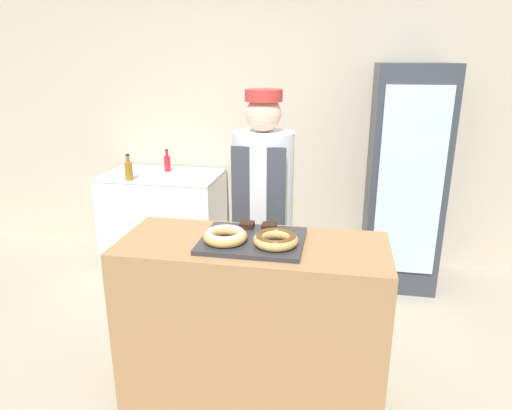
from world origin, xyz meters
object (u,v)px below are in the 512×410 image
beverage_fridge (404,178)px  chest_freezer (165,217)px  brownie_back_right (269,226)px  serving_tray (253,241)px  bottle_red (167,163)px  donut_chocolate_glaze (276,239)px  baker_person (263,214)px  brownie_back_left (247,225)px  donut_light_glaze (225,235)px  bottle_amber (129,170)px

beverage_fridge → chest_freezer: (-2.19, 0.01, -0.50)m
brownie_back_right → serving_tray: bearing=-111.9°
brownie_back_right → bottle_red: 2.12m
donut_chocolate_glaze → bottle_red: size_ratio=1.09×
serving_tray → baker_person: baker_person is taller
brownie_back_left → bottle_red: 2.05m
baker_person → beverage_fridge: 1.49m
donut_chocolate_glaze → chest_freezer: bearing=126.7°
donut_light_glaze → bottle_amber: (-1.28, 1.54, -0.07)m
brownie_back_left → bottle_red: bottle_red is taller
brownie_back_left → chest_freezer: 2.04m
bottle_red → chest_freezer: bearing=-95.0°
donut_light_glaze → bottle_red: 2.20m
baker_person → brownie_back_right: bearing=-76.8°
serving_tray → chest_freezer: (-1.21, 1.74, -0.55)m
brownie_back_left → baker_person: 0.52m
donut_light_glaze → chest_freezer: size_ratio=0.21×
donut_light_glaze → brownie_back_left: bearing=72.2°
donut_chocolate_glaze → chest_freezer: (-1.34, 1.80, -0.59)m
donut_chocolate_glaze → bottle_amber: (-1.54, 1.54, -0.07)m
donut_light_glaze → baker_person: baker_person is taller
baker_person → bottle_red: 1.65m
serving_tray → bottle_red: bearing=122.8°
bottle_red → donut_light_glaze: bearing=-61.0°
donut_chocolate_glaze → baker_person: baker_person is taller
serving_tray → brownie_back_right: bearing=68.1°
serving_tray → chest_freezer: bearing=124.9°
brownie_back_left → chest_freezer: bearing=126.0°
brownie_back_right → chest_freezer: (-1.27, 1.58, -0.58)m
donut_light_glaze → beverage_fridge: beverage_fridge is taller
donut_chocolate_glaze → bottle_amber: size_ratio=0.98×
brownie_back_right → beverage_fridge: (0.92, 1.57, -0.08)m
beverage_fridge → bottle_red: 2.19m
donut_light_glaze → brownie_back_left: (0.07, 0.22, -0.02)m
brownie_back_left → brownie_back_right: (0.13, 0.00, 0.00)m
serving_tray → brownie_back_left: bearing=111.9°
donut_light_glaze → bottle_red: bearing=119.0°
donut_light_glaze → chest_freezer: 2.18m
baker_person → donut_light_glaze: bearing=-95.9°
donut_chocolate_glaze → beverage_fridge: bearing=64.6°
baker_person → bottle_amber: 1.58m
donut_chocolate_glaze → brownie_back_right: size_ratio=2.99×
brownie_back_left → chest_freezer: (-1.15, 1.58, -0.58)m
serving_tray → beverage_fridge: beverage_fridge is taller
brownie_back_right → bottle_amber: 1.98m
donut_chocolate_glaze → donut_light_glaze: bearing=180.0°
bottle_amber → bottle_red: (0.21, 0.39, -0.01)m
baker_person → beverage_fridge: size_ratio=0.92×
chest_freezer → serving_tray: bearing=-55.1°
beverage_fridge → bottle_amber: (-2.40, -0.26, 0.02)m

